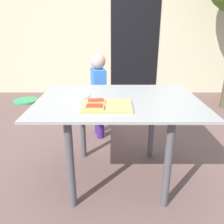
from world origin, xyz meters
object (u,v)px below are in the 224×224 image
at_px(plate_white_left, 76,96).
at_px(garden_hose_coil, 25,101).
at_px(cutting_board, 106,106).
at_px(pizza_slice_far_left, 95,101).
at_px(pizza_slice_near_left, 94,107).
at_px(child_left, 98,91).
at_px(dining_table, 117,113).

xyz_separation_m(plate_white_left, garden_hose_coil, (-1.26, 2.08, -0.72)).
distance_m(cutting_board, pizza_slice_far_left, 0.10).
height_order(cutting_board, pizza_slice_near_left, pizza_slice_near_left).
bearing_deg(plate_white_left, cutting_board, -45.02).
height_order(cutting_board, plate_white_left, cutting_board).
distance_m(pizza_slice_far_left, plate_white_left, 0.25).
bearing_deg(child_left, plate_white_left, -99.58).
height_order(pizza_slice_near_left, garden_hose_coil, pizza_slice_near_left).
height_order(dining_table, garden_hose_coil, dining_table).
distance_m(dining_table, pizza_slice_near_left, 0.33).
bearing_deg(plate_white_left, dining_table, -11.34).
bearing_deg(pizza_slice_near_left, dining_table, 55.70).
xyz_separation_m(dining_table, plate_white_left, (-0.33, 0.07, 0.12)).
height_order(dining_table, pizza_slice_near_left, pizza_slice_near_left).
bearing_deg(cutting_board, garden_hose_coil, 122.93).
relative_size(dining_table, plate_white_left, 6.00).
distance_m(dining_table, pizza_slice_far_left, 0.25).
bearing_deg(child_left, pizza_slice_far_left, -87.70).
xyz_separation_m(plate_white_left, child_left, (0.13, 0.76, -0.17)).
xyz_separation_m(cutting_board, child_left, (-0.12, 1.01, -0.17)).
bearing_deg(garden_hose_coil, child_left, -43.45).
relative_size(pizza_slice_near_left, garden_hose_coil, 0.31).
xyz_separation_m(pizza_slice_near_left, plate_white_left, (-0.17, 0.31, -0.02)).
distance_m(cutting_board, plate_white_left, 0.35).
height_order(pizza_slice_far_left, garden_hose_coil, pizza_slice_far_left).
bearing_deg(garden_hose_coil, dining_table, -53.41).
height_order(pizza_slice_near_left, plate_white_left, pizza_slice_near_left).
distance_m(dining_table, garden_hose_coil, 2.74).
xyz_separation_m(dining_table, cutting_board, (-0.08, -0.18, 0.12)).
distance_m(pizza_slice_near_left, child_left, 1.09).
bearing_deg(child_left, dining_table, -76.14).
relative_size(dining_table, child_left, 1.27).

